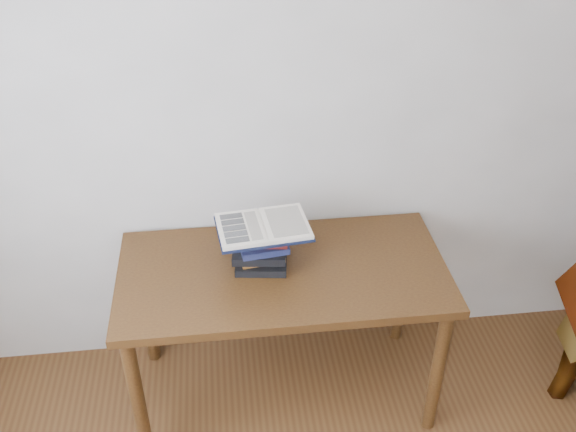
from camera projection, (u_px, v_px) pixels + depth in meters
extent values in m
cube|color=silver|center=(285.00, 108.00, 2.68)|extent=(3.50, 0.04, 2.60)
cube|color=#492E12|center=(283.00, 273.00, 2.70)|extent=(1.38, 0.69, 0.04)
cylinder|color=#492E12|center=(137.00, 399.00, 2.61)|extent=(0.06, 0.06, 0.70)
cylinder|color=#492E12|center=(437.00, 371.00, 2.73)|extent=(0.06, 0.06, 0.70)
cylinder|color=#492E12|center=(146.00, 305.00, 3.08)|extent=(0.06, 0.06, 0.70)
cylinder|color=#492E12|center=(402.00, 285.00, 3.20)|extent=(0.06, 0.06, 0.70)
cube|color=black|center=(261.00, 262.00, 2.70)|extent=(0.23, 0.19, 0.03)
cube|color=#A95F26|center=(261.00, 254.00, 2.70)|extent=(0.20, 0.16, 0.03)
cube|color=black|center=(259.00, 250.00, 2.67)|extent=(0.24, 0.21, 0.03)
cube|color=#192A4C|center=(263.00, 245.00, 2.65)|extent=(0.21, 0.17, 0.03)
cube|color=maroon|center=(260.00, 236.00, 2.65)|extent=(0.25, 0.17, 0.03)
cube|color=#9B6F50|center=(265.00, 231.00, 2.63)|extent=(0.22, 0.16, 0.03)
cube|color=black|center=(263.00, 229.00, 2.61)|extent=(0.40, 0.30, 0.01)
cube|color=beige|center=(240.00, 229.00, 2.58)|extent=(0.20, 0.26, 0.02)
cube|color=beige|center=(286.00, 223.00, 2.62)|extent=(0.20, 0.26, 0.02)
cylinder|color=beige|center=(263.00, 226.00, 2.60)|extent=(0.04, 0.25, 0.01)
cube|color=black|center=(231.00, 216.00, 2.64)|extent=(0.10, 0.04, 0.00)
cube|color=black|center=(233.00, 222.00, 2.61)|extent=(0.10, 0.04, 0.00)
cube|color=black|center=(234.00, 228.00, 2.57)|extent=(0.10, 0.04, 0.00)
cube|color=black|center=(236.00, 234.00, 2.54)|extent=(0.10, 0.04, 0.00)
cube|color=black|center=(238.00, 240.00, 2.50)|extent=(0.10, 0.04, 0.00)
cube|color=#B9AFA0|center=(253.00, 225.00, 2.59)|extent=(0.07, 0.21, 0.00)
cube|color=#B9AFA0|center=(286.00, 221.00, 2.61)|extent=(0.16, 0.22, 0.00)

